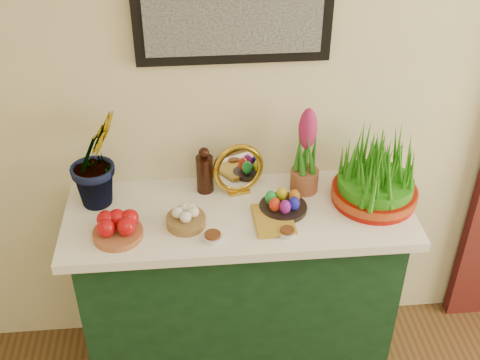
{
  "coord_description": "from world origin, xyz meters",
  "views": [
    {
      "loc": [
        -0.48,
        0.08,
        2.36
      ],
      "look_at": [
        -0.31,
        1.95,
        1.07
      ],
      "focal_mm": 45.0,
      "sensor_mm": 36.0,
      "label": 1
    }
  ],
  "objects_px": {
    "mirror": "(238,169)",
    "wheatgrass_sabzeh": "(377,175)",
    "book": "(254,221)",
    "sideboard": "(239,292)",
    "hyacinth_green": "(94,144)"
  },
  "relations": [
    {
      "from": "hyacinth_green",
      "to": "mirror",
      "type": "xyz_separation_m",
      "value": [
        0.56,
        0.02,
        -0.16
      ]
    },
    {
      "from": "mirror",
      "to": "wheatgrass_sabzeh",
      "type": "relative_size",
      "value": 0.64
    },
    {
      "from": "mirror",
      "to": "wheatgrass_sabzeh",
      "type": "xyz_separation_m",
      "value": [
        0.55,
        -0.12,
        0.02
      ]
    },
    {
      "from": "wheatgrass_sabzeh",
      "to": "mirror",
      "type": "bearing_deg",
      "value": 167.67
    },
    {
      "from": "sideboard",
      "to": "hyacinth_green",
      "type": "distance_m",
      "value": 0.93
    },
    {
      "from": "hyacinth_green",
      "to": "wheatgrass_sabzeh",
      "type": "relative_size",
      "value": 1.53
    },
    {
      "from": "mirror",
      "to": "hyacinth_green",
      "type": "bearing_deg",
      "value": -178.03
    },
    {
      "from": "sideboard",
      "to": "wheatgrass_sabzeh",
      "type": "relative_size",
      "value": 3.7
    },
    {
      "from": "sideboard",
      "to": "hyacinth_green",
      "type": "relative_size",
      "value": 2.42
    },
    {
      "from": "sideboard",
      "to": "hyacinth_green",
      "type": "xyz_separation_m",
      "value": [
        -0.55,
        0.11,
        0.73
      ]
    },
    {
      "from": "sideboard",
      "to": "mirror",
      "type": "bearing_deg",
      "value": 85.88
    },
    {
      "from": "book",
      "to": "wheatgrass_sabzeh",
      "type": "distance_m",
      "value": 0.53
    },
    {
      "from": "sideboard",
      "to": "book",
      "type": "xyz_separation_m",
      "value": [
        0.05,
        -0.09,
        0.48
      ]
    },
    {
      "from": "mirror",
      "to": "book",
      "type": "height_order",
      "value": "mirror"
    },
    {
      "from": "sideboard",
      "to": "book",
      "type": "relative_size",
      "value": 6.43
    }
  ]
}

